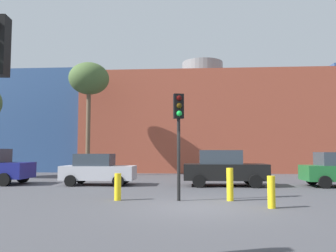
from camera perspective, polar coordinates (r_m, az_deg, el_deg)
name	(u,v)px	position (r m, az deg, el deg)	size (l,w,h in m)	color
ground_plane	(198,207)	(11.06, 5.08, -13.42)	(200.00, 200.00, 0.00)	#47474C
building_backdrop	(203,124)	(33.41, 5.87, 0.26)	(36.50, 11.85, 10.54)	#9E4733
parked_car_1	(98,169)	(18.36, -11.71, -7.15)	(3.78, 1.86, 1.64)	silver
parked_car_2	(224,168)	(17.76, 9.33, -6.98)	(4.21, 2.07, 1.83)	black
traffic_light_island	(179,122)	(12.32, 1.81, 0.73)	(0.40, 0.39, 3.85)	black
bare_tree_0	(89,80)	(26.05, -13.11, 7.51)	(2.96, 2.96, 8.34)	brown
bollard_yellow_0	(230,184)	(12.54, 10.36, -9.60)	(0.24, 0.24, 1.16)	yellow
bollard_yellow_1	(271,192)	(11.24, 16.95, -10.55)	(0.24, 0.24, 0.99)	yellow
bollard_yellow_2	(118,187)	(12.60, -8.43, -10.05)	(0.24, 0.24, 0.97)	yellow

